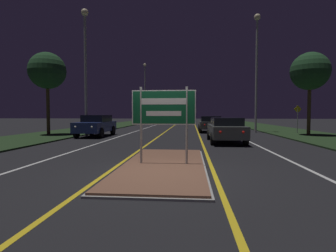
{
  "coord_description": "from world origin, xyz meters",
  "views": [
    {
      "loc": [
        0.81,
        -7.04,
        1.61
      ],
      "look_at": [
        0.0,
        2.32,
        1.17
      ],
      "focal_mm": 28.0,
      "sensor_mm": 36.0,
      "label": 1
    }
  ],
  "objects_px": {
    "streetlight_left_far": "(145,88)",
    "streetlight_right_near": "(257,56)",
    "warning_sign": "(298,116)",
    "car_receding_0": "(226,129)",
    "car_receding_1": "(210,124)",
    "car_approaching_0": "(96,125)",
    "streetlight_left_near": "(85,56)",
    "highway_sign": "(164,111)"
  },
  "relations": [
    {
      "from": "car_receding_1",
      "to": "warning_sign",
      "type": "relative_size",
      "value": 1.85
    },
    {
      "from": "car_receding_0",
      "to": "warning_sign",
      "type": "bearing_deg",
      "value": 46.03
    },
    {
      "from": "streetlight_left_far",
      "to": "streetlight_right_near",
      "type": "height_order",
      "value": "streetlight_right_near"
    },
    {
      "from": "car_receding_0",
      "to": "car_receding_1",
      "type": "bearing_deg",
      "value": 91.81
    },
    {
      "from": "streetlight_right_near",
      "to": "car_receding_1",
      "type": "height_order",
      "value": "streetlight_right_near"
    },
    {
      "from": "car_receding_1",
      "to": "car_approaching_0",
      "type": "distance_m",
      "value": 9.82
    },
    {
      "from": "streetlight_left_far",
      "to": "highway_sign",
      "type": "bearing_deg",
      "value": -79.09
    },
    {
      "from": "streetlight_right_near",
      "to": "car_receding_1",
      "type": "relative_size",
      "value": 2.45
    },
    {
      "from": "streetlight_left_near",
      "to": "warning_sign",
      "type": "bearing_deg",
      "value": 13.1
    },
    {
      "from": "highway_sign",
      "to": "car_receding_1",
      "type": "bearing_deg",
      "value": 80.67
    },
    {
      "from": "car_receding_1",
      "to": "warning_sign",
      "type": "height_order",
      "value": "warning_sign"
    },
    {
      "from": "warning_sign",
      "to": "streetlight_left_near",
      "type": "bearing_deg",
      "value": -166.9
    },
    {
      "from": "car_approaching_0",
      "to": "warning_sign",
      "type": "height_order",
      "value": "warning_sign"
    },
    {
      "from": "warning_sign",
      "to": "car_receding_1",
      "type": "bearing_deg",
      "value": 167.47
    },
    {
      "from": "car_approaching_0",
      "to": "streetlight_left_near",
      "type": "bearing_deg",
      "value": -161.67
    },
    {
      "from": "streetlight_left_near",
      "to": "streetlight_left_far",
      "type": "xyz_separation_m",
      "value": [
        0.1,
        23.42,
        0.13
      ]
    },
    {
      "from": "streetlight_left_far",
      "to": "streetlight_right_near",
      "type": "bearing_deg",
      "value": -55.47
    },
    {
      "from": "streetlight_left_near",
      "to": "car_receding_0",
      "type": "bearing_deg",
      "value": -18.18
    },
    {
      "from": "car_approaching_0",
      "to": "highway_sign",
      "type": "bearing_deg",
      "value": -60.13
    },
    {
      "from": "streetlight_right_near",
      "to": "warning_sign",
      "type": "relative_size",
      "value": 4.53
    },
    {
      "from": "streetlight_left_far",
      "to": "car_approaching_0",
      "type": "relative_size",
      "value": 2.2
    },
    {
      "from": "car_receding_0",
      "to": "car_receding_1",
      "type": "xyz_separation_m",
      "value": [
        -0.26,
        8.27,
        0.0
      ]
    },
    {
      "from": "highway_sign",
      "to": "car_receding_0",
      "type": "xyz_separation_m",
      "value": [
        2.78,
        7.05,
        -0.96
      ]
    },
    {
      "from": "streetlight_left_far",
      "to": "car_receding_1",
      "type": "relative_size",
      "value": 2.36
    },
    {
      "from": "streetlight_left_near",
      "to": "car_receding_1",
      "type": "xyz_separation_m",
      "value": [
        9.08,
        5.2,
        -4.9
      ]
    },
    {
      "from": "warning_sign",
      "to": "car_approaching_0",
      "type": "bearing_deg",
      "value": -167.12
    },
    {
      "from": "streetlight_left_near",
      "to": "car_approaching_0",
      "type": "distance_m",
      "value": 4.89
    },
    {
      "from": "streetlight_left_far",
      "to": "car_receding_0",
      "type": "bearing_deg",
      "value": -70.76
    },
    {
      "from": "streetlight_right_near",
      "to": "car_approaching_0",
      "type": "height_order",
      "value": "streetlight_right_near"
    },
    {
      "from": "car_receding_0",
      "to": "warning_sign",
      "type": "height_order",
      "value": "warning_sign"
    },
    {
      "from": "car_approaching_0",
      "to": "streetlight_left_far",
      "type": "bearing_deg",
      "value": 91.31
    },
    {
      "from": "highway_sign",
      "to": "car_receding_0",
      "type": "height_order",
      "value": "highway_sign"
    },
    {
      "from": "streetlight_right_near",
      "to": "highway_sign",
      "type": "bearing_deg",
      "value": -112.92
    },
    {
      "from": "streetlight_left_far",
      "to": "car_receding_1",
      "type": "bearing_deg",
      "value": -63.75
    },
    {
      "from": "streetlight_left_far",
      "to": "warning_sign",
      "type": "height_order",
      "value": "streetlight_left_far"
    },
    {
      "from": "highway_sign",
      "to": "car_receding_1",
      "type": "relative_size",
      "value": 0.57
    },
    {
      "from": "streetlight_right_near",
      "to": "warning_sign",
      "type": "height_order",
      "value": "streetlight_right_near"
    },
    {
      "from": "car_receding_1",
      "to": "car_approaching_0",
      "type": "xyz_separation_m",
      "value": [
        -8.45,
        -4.99,
        0.06
      ]
    },
    {
      "from": "car_approaching_0",
      "to": "warning_sign",
      "type": "relative_size",
      "value": 1.98
    },
    {
      "from": "car_receding_0",
      "to": "car_receding_1",
      "type": "relative_size",
      "value": 1.12
    },
    {
      "from": "car_receding_0",
      "to": "car_receding_1",
      "type": "distance_m",
      "value": 8.27
    },
    {
      "from": "streetlight_right_near",
      "to": "streetlight_left_far",
      "type": "bearing_deg",
      "value": 124.53
    }
  ]
}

